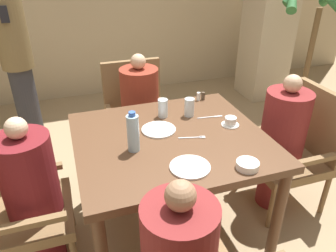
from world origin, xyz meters
TOP-DOWN VIEW (x-y plane):
  - ground_plane at (0.00, 0.00)m, footprint 16.00×16.00m
  - dining_table at (0.00, 0.00)m, footprint 1.20×1.07m
  - chair_left_side at (-1.02, 0.00)m, footprint 0.54×0.54m
  - diner_in_left_chair at (-0.87, 0.00)m, footprint 0.32×0.32m
  - chair_far_side at (0.00, 0.95)m, footprint 0.54×0.54m
  - diner_in_far_chair at (-0.00, 0.80)m, footprint 0.32×0.32m
  - chair_right_side at (1.02, 0.00)m, footprint 0.54×0.54m
  - diner_in_right_chair at (0.87, 0.00)m, footprint 0.32×0.32m
  - standing_host at (-0.98, 1.63)m, footprint 0.29×0.33m
  - potted_palm at (1.95, 1.09)m, footprint 0.77×0.87m
  - plate_main_left at (-0.05, 0.10)m, footprint 0.22×0.22m
  - plate_main_right at (-0.01, -0.35)m, footprint 0.22×0.22m
  - teacup_with_saucer at (0.43, 0.02)m, footprint 0.12×0.12m
  - bowl_small at (0.29, -0.45)m, footprint 0.13×0.13m
  - water_bottle at (-0.26, -0.07)m, footprint 0.07×0.07m
  - glass_tall_near at (0.04, 0.29)m, footprint 0.07×0.07m
  - glass_tall_mid at (0.22, 0.24)m, footprint 0.07×0.07m
  - salt_shaker at (0.39, 0.46)m, footprint 0.03×0.03m
  - pepper_shaker at (0.43, 0.46)m, footprint 0.03×0.03m
  - fork_beside_plate at (0.14, -0.06)m, footprint 0.17×0.06m
  - knife_beside_plate at (0.36, 0.16)m, footprint 0.18×0.03m

SIDE VIEW (x-z plane):
  - ground_plane at x=0.00m, z-range 0.00..0.00m
  - chair_left_side at x=-1.02m, z-range 0.02..0.96m
  - chair_far_side at x=0.00m, z-range 0.02..0.96m
  - chair_right_side at x=1.02m, z-range 0.02..0.96m
  - diner_in_left_chair at x=-0.87m, z-range 0.01..1.06m
  - diner_in_far_chair at x=0.00m, z-range 0.01..1.10m
  - diner_in_right_chair at x=0.87m, z-range 0.01..1.10m
  - potted_palm at x=1.95m, z-range -0.31..1.56m
  - dining_table at x=0.00m, z-range 0.29..1.07m
  - knife_beside_plate at x=0.36m, z-range 0.77..0.78m
  - fork_beside_plate at x=0.14m, z-range 0.77..0.78m
  - plate_main_left at x=-0.05m, z-range 0.77..0.79m
  - plate_main_right at x=-0.01m, z-range 0.77..0.79m
  - bowl_small at x=0.29m, z-range 0.77..0.81m
  - teacup_with_saucer at x=0.43m, z-range 0.77..0.83m
  - pepper_shaker at x=0.43m, z-range 0.77..0.84m
  - salt_shaker at x=0.39m, z-range 0.77..0.84m
  - glass_tall_near at x=0.04m, z-range 0.77..0.90m
  - glass_tall_mid at x=0.22m, z-range 0.77..0.90m
  - water_bottle at x=-0.26m, z-range 0.76..1.02m
  - standing_host at x=-0.98m, z-range 0.07..1.80m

